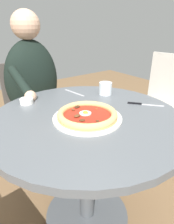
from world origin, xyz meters
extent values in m
cube|color=brown|center=(0.00, 0.00, -0.01)|extent=(6.00, 6.00, 0.02)
cylinder|color=#565B60|center=(0.00, 0.00, 0.70)|extent=(0.94, 0.94, 0.03)
cylinder|color=#4E5257|center=(0.00, 0.00, 0.35)|extent=(0.09, 0.09, 0.66)
cylinder|color=#4E5257|center=(0.00, 0.00, 0.01)|extent=(0.52, 0.52, 0.02)
cylinder|color=white|center=(-0.02, -0.04, 0.72)|extent=(0.32, 0.32, 0.01)
cylinder|color=#E0B26B|center=(-0.02, -0.04, 0.73)|extent=(0.28, 0.28, 0.01)
torus|color=#E0B26B|center=(-0.02, -0.04, 0.74)|extent=(0.28, 0.28, 0.03)
cylinder|color=red|center=(-0.02, -0.04, 0.73)|extent=(0.26, 0.26, 0.00)
cylinder|color=white|center=(-0.02, -0.02, 0.74)|extent=(0.06, 0.06, 0.00)
ellipsoid|color=yellow|center=(-0.02, -0.02, 0.74)|extent=(0.03, 0.03, 0.02)
ellipsoid|color=brown|center=(-0.05, 0.05, 0.74)|extent=(0.02, 0.02, 0.01)
ellipsoid|color=#3D2314|center=(-0.01, 0.06, 0.74)|extent=(0.04, 0.03, 0.01)
ellipsoid|color=#4C2D19|center=(-0.03, -0.11, 0.74)|extent=(0.02, 0.02, 0.01)
ellipsoid|color=brown|center=(-0.07, -0.02, 0.74)|extent=(0.03, 0.03, 0.01)
ellipsoid|color=#4C2D19|center=(-0.08, -0.07, 0.74)|extent=(0.03, 0.03, 0.01)
ellipsoid|color=#2D6B28|center=(-0.02, -0.03, 0.74)|extent=(0.01, 0.01, 0.00)
ellipsoid|color=#2D6B28|center=(0.05, -0.01, 0.74)|extent=(0.01, 0.01, 0.00)
ellipsoid|color=#2D6B28|center=(-0.01, -0.13, 0.74)|extent=(0.01, 0.01, 0.00)
cylinder|color=silver|center=(0.27, 0.17, 0.75)|extent=(0.08, 0.08, 0.08)
cylinder|color=silver|center=(0.27, 0.17, 0.73)|extent=(0.07, 0.07, 0.04)
cube|color=silver|center=(0.36, -0.12, 0.72)|extent=(0.08, 0.10, 0.00)
cube|color=black|center=(0.29, -0.05, 0.72)|extent=(0.06, 0.06, 0.01)
cylinder|color=white|center=(-0.18, 0.32, 0.73)|extent=(0.07, 0.07, 0.03)
cylinder|color=olive|center=(-0.18, 0.32, 0.74)|extent=(0.06, 0.06, 0.01)
cube|color=#BCBCC1|center=(0.13, 0.31, 0.72)|extent=(0.03, 0.18, 0.00)
cube|color=#282833|center=(0.00, 0.67, 0.23)|extent=(0.34, 0.28, 0.45)
ellipsoid|color=black|center=(0.00, 0.67, 0.74)|extent=(0.39, 0.22, 0.58)
sphere|color=tan|center=(0.00, 0.67, 1.11)|extent=(0.19, 0.19, 0.19)
cylinder|color=black|center=(-0.15, 0.46, 0.80)|extent=(0.08, 0.26, 0.18)
sphere|color=tan|center=(-0.14, 0.36, 0.74)|extent=(0.07, 0.07, 0.07)
cube|color=#504A45|center=(0.00, 0.72, 0.46)|extent=(0.39, 0.39, 0.02)
cube|color=#504A45|center=(0.00, 0.90, 0.65)|extent=(0.34, 0.03, 0.38)
cylinder|color=#4C4742|center=(-0.17, 0.55, 0.22)|extent=(0.02, 0.02, 0.45)
cylinder|color=#4C4742|center=(0.17, 0.55, 0.22)|extent=(0.02, 0.02, 0.45)
cylinder|color=#4C4742|center=(-0.18, 0.89, 0.22)|extent=(0.02, 0.02, 0.45)
cylinder|color=#4C4742|center=(0.17, 0.89, 0.22)|extent=(0.02, 0.02, 0.45)
cube|color=beige|center=(0.83, 0.15, 0.45)|extent=(0.45, 0.45, 0.02)
cube|color=beige|center=(1.02, 0.18, 0.68)|extent=(0.08, 0.35, 0.44)
cylinder|color=#B7B2A8|center=(0.63, 0.29, 0.22)|extent=(0.02, 0.02, 0.44)
cylinder|color=#B7B2A8|center=(0.69, -0.06, 0.22)|extent=(0.02, 0.02, 0.44)
cylinder|color=#B7B2A8|center=(0.98, 0.35, 0.22)|extent=(0.02, 0.02, 0.44)
camera|label=1|loc=(-0.51, -0.68, 1.13)|focal=30.98mm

